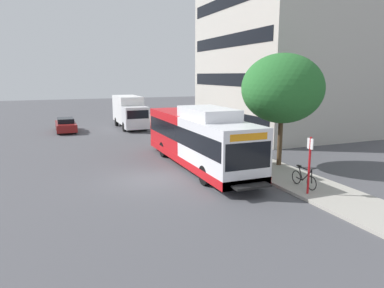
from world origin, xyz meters
TOP-DOWN VIEW (x-y plane):
  - ground_plane at (0.00, 8.00)m, footprint 120.00×120.00m
  - sidewalk_curb at (7.00, 6.00)m, footprint 3.00×56.00m
  - transit_bus at (3.55, 1.57)m, footprint 2.58×12.25m
  - bus_stop_sign_pole at (6.01, -5.28)m, footprint 0.10×0.36m
  - bicycle_parked at (6.49, -4.41)m, footprint 0.52×1.76m
  - street_tree_near_stop at (7.99, -0.35)m, footprint 4.71×4.71m
  - parked_car_far_lane at (-3.06, 18.70)m, footprint 1.80×4.50m
  - box_truck_background at (3.27, 19.04)m, footprint 2.32×7.01m

SIDE VIEW (x-z plane):
  - ground_plane at x=0.00m, z-range 0.00..0.00m
  - sidewalk_curb at x=7.00m, z-range 0.00..0.14m
  - bicycle_parked at x=6.49m, z-range 0.05..1.07m
  - parked_car_far_lane at x=-3.06m, z-range 0.00..1.33m
  - bus_stop_sign_pole at x=6.01m, z-range 0.35..2.95m
  - transit_bus at x=3.55m, z-range -0.12..3.53m
  - box_truck_background at x=3.27m, z-range 0.12..3.37m
  - street_tree_near_stop at x=7.99m, z-range 1.39..7.91m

